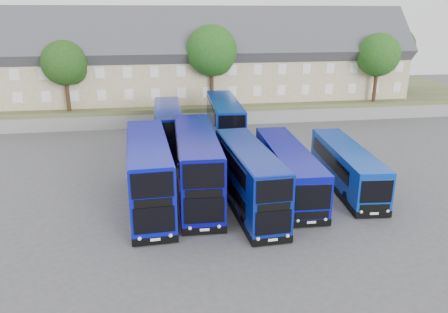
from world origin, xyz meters
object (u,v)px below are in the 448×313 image
tree_east (379,56)px  tree_mid (213,53)px  coach_east_a (288,170)px  dd_front_mid (197,167)px  dd_front_left (149,174)px  tree_far (395,49)px  tree_west (66,65)px

tree_east → tree_mid: bearing=178.6°
coach_east_a → dd_front_mid: bearing=-176.7°
coach_east_a → tree_east: (17.57, 21.31, 5.80)m
dd_front_left → dd_front_mid: dd_front_mid is taller
dd_front_mid → tree_east: size_ratio=1.43×
tree_east → tree_far: (6.00, 7.00, 0.34)m
tree_west → tree_east: tree_east is taller
dd_front_mid → tree_east: bearing=43.2°
tree_mid → tree_east: bearing=-1.4°
tree_far → tree_east: bearing=-130.6°
coach_east_a → tree_mid: 22.88m
coach_east_a → tree_east: tree_east is taller
dd_front_left → coach_east_a: dd_front_left is taller
tree_mid → tree_far: size_ratio=1.06×
dd_front_left → tree_far: bearing=38.5°
dd_front_left → tree_west: bearing=108.4°
tree_west → dd_front_mid: bearing=-60.9°
coach_east_a → tree_far: tree_far is taller
dd_front_left → tree_west: (-8.63, 22.24, 4.84)m
tree_mid → tree_far: (26.00, 6.50, -0.34)m
tree_east → tree_far: size_ratio=0.94×
dd_front_left → tree_east: bearing=36.3°
dd_front_left → tree_east: (27.37, 22.24, 5.18)m
dd_front_mid → tree_east: tree_east is taller
dd_front_mid → tree_mid: 23.02m
tree_far → dd_front_left: bearing=-138.8°
coach_east_a → tree_mid: (-2.43, 21.81, 6.47)m
tree_west → tree_far: (42.00, 7.00, 0.68)m
dd_front_left → tree_east: tree_east is taller
dd_front_left → tree_far: (33.38, 29.24, 5.52)m
coach_east_a → tree_far: 37.34m
tree_west → tree_far: 42.58m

